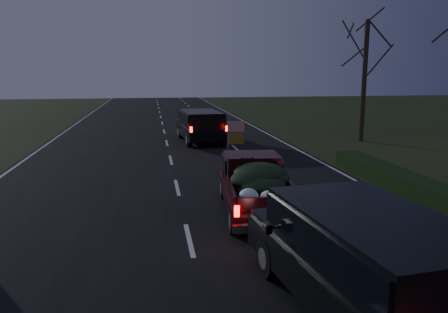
{
  "coord_description": "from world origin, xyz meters",
  "views": [
    {
      "loc": [
        -0.82,
        -10.14,
        4.08
      ],
      "look_at": [
        1.52,
        3.94,
        1.3
      ],
      "focal_mm": 35.0,
      "sensor_mm": 36.0,
      "label": 1
    }
  ],
  "objects": [
    {
      "name": "hedge_row",
      "position": [
        7.8,
        3.0,
        0.3
      ],
      "size": [
        1.0,
        10.0,
        0.6
      ],
      "primitive_type": "cube",
      "color": "black",
      "rests_on": "ground"
    },
    {
      "name": "pickup_truck",
      "position": [
        2.1,
        1.86,
        0.91
      ],
      "size": [
        2.15,
        4.74,
        2.42
      ],
      "rotation": [
        0.0,
        0.0,
        -0.09
      ],
      "color": "black",
      "rests_on": "ground"
    },
    {
      "name": "bare_tree_far",
      "position": [
        11.5,
        14.0,
        5.23
      ],
      "size": [
        3.6,
        3.6,
        7.0
      ],
      "color": "black",
      "rests_on": "ground"
    },
    {
      "name": "ground",
      "position": [
        0.0,
        0.0,
        0.0
      ],
      "size": [
        120.0,
        120.0,
        0.0
      ],
      "primitive_type": "plane",
      "color": "black",
      "rests_on": "ground"
    },
    {
      "name": "rear_suv",
      "position": [
        2.6,
        -3.94,
        1.15
      ],
      "size": [
        2.85,
        5.51,
        1.53
      ],
      "rotation": [
        0.0,
        0.0,
        0.11
      ],
      "color": "black",
      "rests_on": "ground"
    },
    {
      "name": "lead_suv",
      "position": [
        1.99,
        15.15,
        1.12
      ],
      "size": [
        2.54,
        5.31,
        1.48
      ],
      "rotation": [
        0.0,
        0.0,
        0.08
      ],
      "color": "black",
      "rests_on": "ground"
    },
    {
      "name": "road_asphalt",
      "position": [
        0.0,
        0.0,
        0.01
      ],
      "size": [
        14.0,
        120.0,
        0.02
      ],
      "primitive_type": "cube",
      "color": "black",
      "rests_on": "ground"
    }
  ]
}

